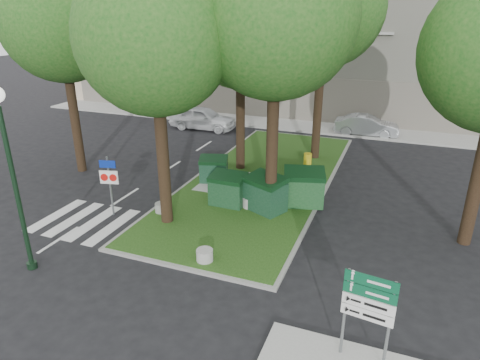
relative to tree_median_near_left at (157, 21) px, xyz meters
The scene contains 22 objects.
ground 7.88m from the tree_median_near_left, 61.12° to the right, with size 120.00×120.00×0.00m, color black.
median_island 9.27m from the tree_median_near_left, 70.64° to the left, with size 6.00×16.00×0.12m, color #1B4112.
median_kerb 9.28m from the tree_median_near_left, 70.64° to the left, with size 6.30×16.30×0.10m, color gray.
building_sidewalk 17.57m from the tree_median_near_left, 84.94° to the left, with size 42.00×3.00×0.12m, color #999993.
zebra_crossing 7.75m from the tree_median_near_left, 155.64° to the right, with size 5.00×3.00×0.01m, color silver.
apartment_building 23.49m from the tree_median_near_left, 86.55° to the left, with size 41.00×12.00×16.00m, color #C8B196.
tree_median_near_left is the anchor object (origin of this frame).
tree_median_mid 6.53m from the tree_median_near_left, 85.60° to the left, with size 4.80×4.80×9.99m.
tree_street_left 7.83m from the tree_median_near_left, 153.43° to the left, with size 5.40×5.40×11.00m.
dumpster_a 7.89m from the tree_median_near_left, 91.32° to the left, with size 1.51×1.26×1.20m.
dumpster_b 7.07m from the tree_median_near_left, 55.73° to the left, with size 1.47×1.04×1.35m.
dumpster_c 7.53m from the tree_median_near_left, 35.63° to the left, with size 1.90×1.67×1.47m.
dumpster_d 8.49m from the tree_median_near_left, 36.81° to the left, with size 1.90×1.56×1.53m.
bollard_left 7.07m from the tree_median_near_left, 142.30° to the left, with size 0.51×0.51×0.37m, color gray.
bollard_right 7.70m from the tree_median_near_left, 39.96° to the right, with size 0.54×0.54×0.39m, color #A4A39F.
bollard_mid 7.73m from the tree_median_near_left, 42.71° to the left, with size 0.60×0.60×0.43m, color #999994.
litter_bin 10.99m from the tree_median_near_left, 65.47° to the left, with size 0.40×0.40×0.70m, color gold.
street_lamp 6.21m from the tree_median_near_left, 121.03° to the right, with size 0.46×0.46×5.75m.
traffic_sign_pole 6.26m from the tree_median_near_left, behind, with size 0.72×0.22×2.46m.
directional_sign 10.56m from the tree_median_near_left, 30.77° to the right, with size 1.15×0.21×2.31m.
car_white 15.29m from the tree_median_near_left, 110.49° to the left, with size 1.82×4.53×1.54m, color white.
car_silver 17.66m from the tree_median_near_left, 69.52° to the left, with size 1.40×4.02×1.32m, color #AFB4B8.
Camera 1 is at (6.38, -10.14, 7.70)m, focal length 32.00 mm.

